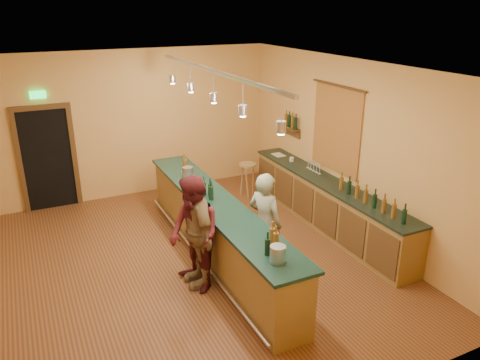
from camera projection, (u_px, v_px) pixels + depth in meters
name	position (u px, v px, depth m)	size (l,w,h in m)	color
floor	(184.00, 265.00, 7.76)	(7.00, 7.00, 0.00)	#602C1B
ceiling	(174.00, 69.00, 6.63)	(6.50, 7.00, 0.02)	silver
wall_back	(127.00, 125.00, 10.15)	(6.50, 0.02, 3.20)	#DCA052
wall_front	(304.00, 294.00, 4.25)	(6.50, 0.02, 3.20)	#DCA052
wall_right	(349.00, 148.00, 8.51)	(0.02, 7.00, 3.20)	#DCA052
doorway	(47.00, 156.00, 9.60)	(1.15, 0.09, 2.48)	black
tapestry	(336.00, 130.00, 8.75)	(0.03, 1.40, 1.60)	#A03920
bottle_shelf	(291.00, 123.00, 10.06)	(0.17, 0.55, 0.54)	#513118
back_counter	(327.00, 203.00, 8.95)	(0.60, 4.55, 1.27)	brown
tasting_bar	(216.00, 226.00, 7.79)	(0.73, 5.10, 1.38)	brown
pendant_track	(213.00, 82.00, 6.95)	(0.11, 4.60, 0.50)	silver
bartender	(265.00, 223.00, 7.36)	(0.61, 0.40, 1.67)	gray
customer_a	(194.00, 235.00, 6.87)	(0.87, 0.68, 1.78)	#59191E
customer_b	(197.00, 231.00, 6.98)	(1.04, 0.43, 1.77)	#997A51
bar_stool	(247.00, 170.00, 10.31)	(0.38, 0.38, 0.78)	olive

